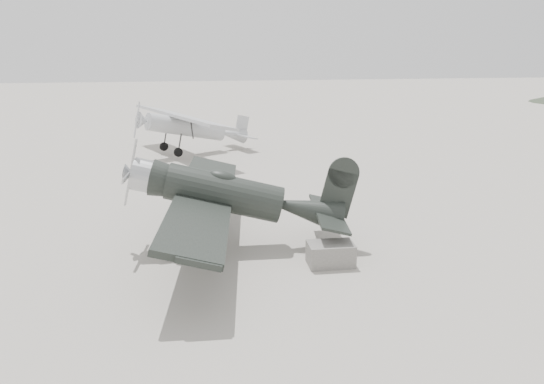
{
  "coord_description": "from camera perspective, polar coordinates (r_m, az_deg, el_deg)",
  "views": [
    {
      "loc": [
        -2.79,
        -17.8,
        7.2
      ],
      "look_at": [
        0.03,
        1.76,
        1.5
      ],
      "focal_mm": 35.0,
      "sensor_mm": 36.0,
      "label": 1
    }
  ],
  "objects": [
    {
      "name": "ground",
      "position": [
        19.41,
        0.66,
        -5.69
      ],
      "size": [
        160.0,
        160.0,
        0.0
      ],
      "primitive_type": "plane",
      "color": "#A0998E",
      "rests_on": "ground"
    },
    {
      "name": "lowwing_monoplane",
      "position": [
        18.67,
        -4.03,
        -0.43
      ],
      "size": [
        7.99,
        11.19,
        3.6
      ],
      "rotation": [
        0.0,
        0.24,
        -0.1
      ],
      "color": "black",
      "rests_on": "ground"
    },
    {
      "name": "highwing_monoplane",
      "position": [
        34.63,
        -8.75,
        7.23
      ],
      "size": [
        8.41,
        10.74,
        3.16
      ],
      "rotation": [
        0.0,
        0.23,
        0.46
      ],
      "color": "#AAADB0",
      "rests_on": "ground"
    },
    {
      "name": "equipment_block",
      "position": [
        17.73,
        6.33,
        -6.65
      ],
      "size": [
        1.52,
        0.96,
        0.76
      ],
      "primitive_type": "cube",
      "rotation": [
        0.0,
        0.0,
        -0.01
      ],
      "color": "#65635E",
      "rests_on": "ground"
    }
  ]
}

